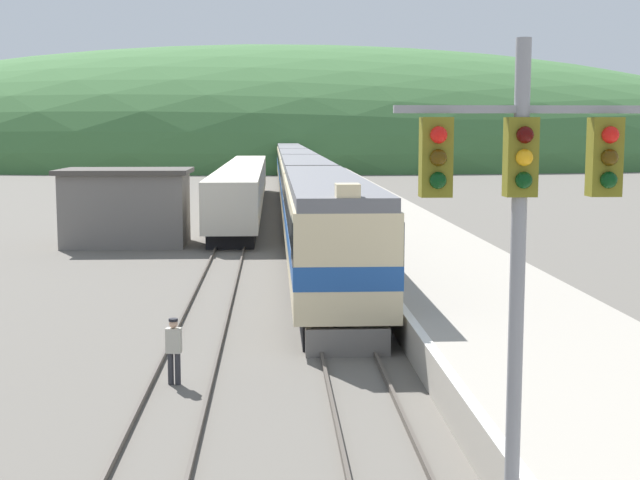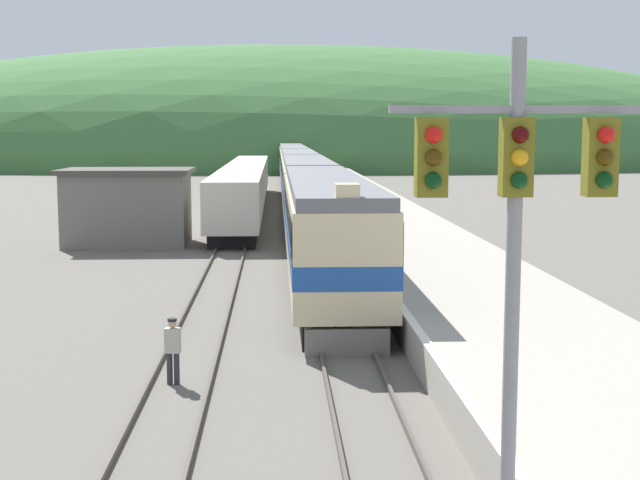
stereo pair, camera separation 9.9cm
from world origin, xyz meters
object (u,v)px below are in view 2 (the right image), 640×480
at_px(express_train_lead_car, 326,228).
at_px(carriage_fourth, 294,164).
at_px(carriage_fifth, 291,158).
at_px(siding_train, 246,187).
at_px(carriage_second, 307,190).
at_px(signal_mast_main, 515,217).
at_px(carriage_third, 298,174).
at_px(track_worker, 173,347).

bearing_deg(express_train_lead_car, carriage_fourth, 90.00).
distance_m(carriage_fifth, siding_train, 51.58).
xyz_separation_m(carriage_second, signal_mast_main, (1.21, -44.31, 2.61)).
xyz_separation_m(express_train_lead_car, siding_train, (-4.21, 33.38, -0.54)).
height_order(carriage_second, carriage_fifth, same).
bearing_deg(siding_train, carriage_second, -69.84).
bearing_deg(express_train_lead_car, siding_train, 97.18).
distance_m(express_train_lead_car, carriage_second, 21.93).
bearing_deg(express_train_lead_car, carriage_third, 90.00).
xyz_separation_m(carriage_fifth, signal_mast_main, (1.21, -107.17, 2.61)).
relative_size(express_train_lead_car, carriage_third, 1.07).
bearing_deg(siding_train, signal_mast_main, -84.46).
relative_size(carriage_fifth, signal_mast_main, 2.78).
xyz_separation_m(carriage_second, carriage_fourth, (0.00, 41.91, 0.00)).
height_order(express_train_lead_car, siding_train, express_train_lead_car).
distance_m(carriage_second, siding_train, 12.21).
height_order(express_train_lead_car, carriage_fourth, express_train_lead_car).
xyz_separation_m(siding_train, track_worker, (-0.16, -46.22, -0.90)).
bearing_deg(express_train_lead_car, carriage_second, 90.00).
bearing_deg(carriage_third, siding_train, -113.88).
bearing_deg(track_worker, signal_mast_main, -59.72).
height_order(carriage_second, carriage_fourth, same).
bearing_deg(track_worker, carriage_second, 82.84).
distance_m(express_train_lead_car, carriage_fourth, 63.83).
bearing_deg(signal_mast_main, express_train_lead_car, 93.09).
height_order(carriage_fourth, carriage_fifth, same).
bearing_deg(carriage_second, express_train_lead_car, -90.00).
distance_m(carriage_fourth, track_worker, 76.80).
xyz_separation_m(carriage_third, carriage_fifth, (0.00, 41.91, 0.00)).
distance_m(siding_train, signal_mast_main, 56.11).
xyz_separation_m(carriage_fourth, siding_train, (-4.21, -30.45, -0.52)).
bearing_deg(carriage_third, express_train_lead_car, -90.00).
relative_size(carriage_third, carriage_fifth, 1.00).
bearing_deg(siding_train, express_train_lead_car, -82.82).
xyz_separation_m(express_train_lead_car, track_worker, (-4.37, -12.83, -1.43)).
relative_size(siding_train, track_worker, 28.62).
distance_m(carriage_third, carriage_fifth, 41.91).
xyz_separation_m(carriage_third, carriage_fourth, (0.00, 20.95, 0.00)).
distance_m(carriage_fourth, siding_train, 30.74).
bearing_deg(signal_mast_main, carriage_third, 91.06).
relative_size(carriage_third, track_worker, 12.49).
xyz_separation_m(carriage_second, carriage_fifth, (0.00, 62.86, 0.00)).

